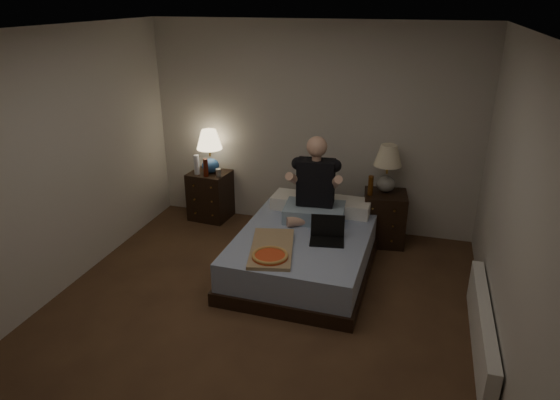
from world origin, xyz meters
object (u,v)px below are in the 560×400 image
(radiator, at_px, (482,329))
(bed, at_px, (304,253))
(pizza_box, at_px, (270,257))
(lamp_right, at_px, (387,169))
(lamp_left, at_px, (210,152))
(soda_can, at_px, (218,173))
(water_bottle, at_px, (197,165))
(beer_bottle_right, at_px, (371,186))
(laptop, at_px, (327,231))
(nightstand_left, at_px, (210,195))
(person, at_px, (315,180))
(nightstand_right, at_px, (384,218))
(beer_bottle_left, at_px, (206,168))

(radiator, bearing_deg, bed, 154.20)
(pizza_box, bearing_deg, lamp_right, 48.56)
(lamp_left, bearing_deg, lamp_right, -0.86)
(soda_can, bearing_deg, pizza_box, -53.11)
(lamp_right, height_order, water_bottle, lamp_right)
(soda_can, xyz_separation_m, beer_bottle_right, (1.90, -0.08, 0.06))
(soda_can, xyz_separation_m, laptop, (1.60, -1.02, -0.12))
(soda_can, bearing_deg, lamp_left, 143.95)
(nightstand_left, relative_size, water_bottle, 2.52)
(person, bearing_deg, radiator, -40.68)
(lamp_left, xyz_separation_m, beer_bottle_right, (2.05, -0.19, -0.17))
(pizza_box, height_order, radiator, pizza_box)
(nightstand_right, bearing_deg, water_bottle, 172.77)
(beer_bottle_left, bearing_deg, person, -17.69)
(lamp_right, height_order, laptop, lamp_right)
(laptop, bearing_deg, beer_bottle_left, 141.28)
(laptop, height_order, pizza_box, laptop)
(lamp_right, distance_m, radiator, 2.17)
(nightstand_left, height_order, laptop, laptop)
(lamp_left, distance_m, radiator, 3.75)
(pizza_box, bearing_deg, lamp_left, 116.16)
(radiator, bearing_deg, nightstand_right, 118.85)
(pizza_box, bearing_deg, beer_bottle_right, 50.69)
(bed, distance_m, radiator, 1.90)
(beer_bottle_left, relative_size, person, 0.25)
(beer_bottle_left, height_order, person, person)
(bed, distance_m, laptop, 0.45)
(beer_bottle_left, height_order, pizza_box, beer_bottle_left)
(bed, distance_m, beer_bottle_left, 1.80)
(lamp_left, xyz_separation_m, person, (1.50, -0.63, -0.00))
(person, relative_size, pizza_box, 1.22)
(nightstand_right, relative_size, laptop, 1.84)
(nightstand_left, bearing_deg, nightstand_right, 2.74)
(beer_bottle_left, bearing_deg, bed, -30.41)
(nightstand_right, relative_size, beer_bottle_right, 2.72)
(lamp_right, xyz_separation_m, laptop, (-0.47, -1.10, -0.34))
(lamp_right, relative_size, pizza_box, 0.74)
(water_bottle, height_order, radiator, water_bottle)
(nightstand_right, distance_m, soda_can, 2.11)
(water_bottle, bearing_deg, laptop, -28.66)
(nightstand_left, distance_m, laptop, 2.11)
(water_bottle, relative_size, radiator, 0.16)
(water_bottle, distance_m, laptop, 2.16)
(nightstand_right, relative_size, soda_can, 6.25)
(nightstand_right, height_order, person, person)
(soda_can, height_order, beer_bottle_right, beer_bottle_right)
(laptop, height_order, radiator, laptop)
(radiator, bearing_deg, water_bottle, 152.41)
(nightstand_left, xyz_separation_m, beer_bottle_left, (0.02, -0.15, 0.43))
(bed, distance_m, water_bottle, 1.94)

